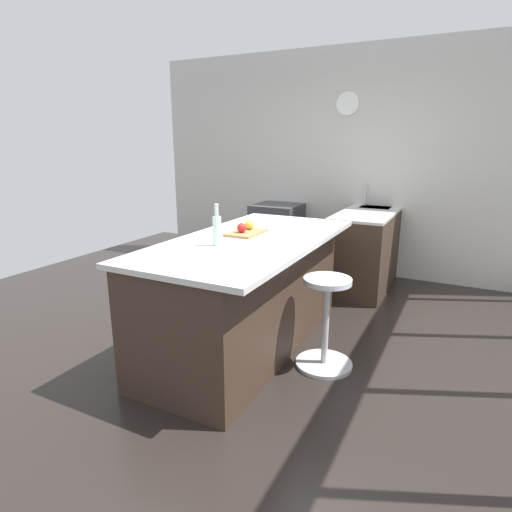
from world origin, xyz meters
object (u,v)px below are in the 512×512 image
object	(u,v)px
stool_by_window	(326,326)
apple_red	(242,228)
water_bottle	(217,229)
kitchen_island	(246,292)
apple_yellow	(249,225)
cutting_board	(246,233)
oven_range	(277,236)

from	to	relation	value
stool_by_window	apple_red	distance (m)	1.03
stool_by_window	water_bottle	xyz separation A→B (m)	(0.30, -0.76, 0.73)
kitchen_island	apple_yellow	distance (m)	0.58
apple_yellow	apple_red	bearing A→B (deg)	3.37
cutting_board	water_bottle	world-z (taller)	water_bottle
stool_by_window	apple_yellow	xyz separation A→B (m)	(-0.26, -0.79, 0.67)
cutting_board	water_bottle	size ratio (longest dim) A/B	1.15
kitchen_island	stool_by_window	world-z (taller)	kitchen_island
oven_range	apple_yellow	world-z (taller)	apple_yellow
apple_red	stool_by_window	bearing A→B (deg)	81.94
oven_range	apple_red	bearing A→B (deg)	16.73
kitchen_island	apple_yellow	size ratio (longest dim) A/B	27.31
apple_red	water_bottle	world-z (taller)	water_bottle
oven_range	water_bottle	world-z (taller)	water_bottle
apple_yellow	apple_red	xyz separation A→B (m)	(0.15, 0.01, -0.00)
kitchen_island	cutting_board	xyz separation A→B (m)	(-0.13, -0.06, 0.48)
oven_range	stool_by_window	xyz separation A→B (m)	(2.29, 1.44, -0.10)
kitchen_island	water_bottle	xyz separation A→B (m)	(0.34, -0.05, 0.59)
oven_range	apple_yellow	distance (m)	2.21
kitchen_island	water_bottle	bearing A→B (deg)	-9.26
oven_range	cutting_board	xyz separation A→B (m)	(2.13, 0.67, 0.52)
kitchen_island	water_bottle	distance (m)	0.68
oven_range	cutting_board	world-z (taller)	cutting_board
stool_by_window	cutting_board	xyz separation A→B (m)	(-0.16, -0.77, 0.62)
oven_range	kitchen_island	distance (m)	2.37
kitchen_island	apple_yellow	xyz separation A→B (m)	(-0.22, -0.08, 0.53)
stool_by_window	apple_yellow	distance (m)	1.07
apple_yellow	cutting_board	bearing A→B (deg)	11.70
kitchen_island	cutting_board	distance (m)	0.50
cutting_board	apple_red	world-z (taller)	apple_red
cutting_board	oven_range	bearing A→B (deg)	-162.63
stool_by_window	apple_red	xyz separation A→B (m)	(-0.11, -0.78, 0.67)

